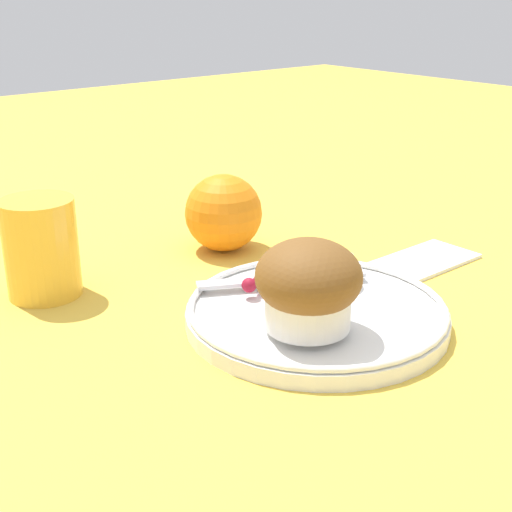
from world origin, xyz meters
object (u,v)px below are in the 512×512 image
Objects in this scene: orange_fruit at (224,213)px; muffin at (308,285)px; juice_glass at (41,248)px; butter_knife at (280,280)px.

muffin is at bearing -111.50° from orange_fruit.
muffin is at bearing -64.00° from juice_glass.
orange_fruit is 0.91× the size of juice_glass.
juice_glass reaches higher than orange_fruit.
muffin is 0.25m from orange_fruit.
butter_knife is 1.57× the size of juice_glass.
juice_glass is (-0.21, 0.01, 0.00)m from orange_fruit.
orange_fruit is at bearing 68.50° from muffin.
orange_fruit is at bearing -3.64° from juice_glass.
muffin reaches higher than butter_knife.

